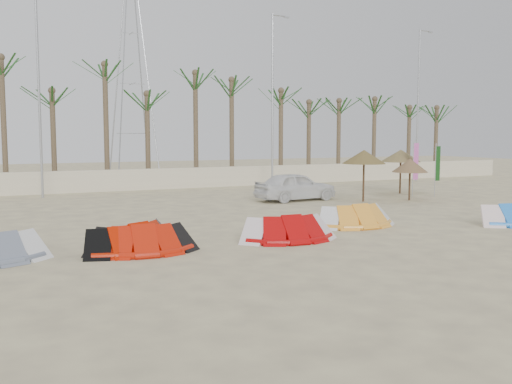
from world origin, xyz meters
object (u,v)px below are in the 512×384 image
kite_red_mid (140,237)px  parasol_right (401,156)px  kite_red_left (132,236)px  parasol_left (364,157)px  kite_red_right (285,227)px  parasol_mid (410,166)px  car (296,186)px  kite_orange (353,214)px  kite_blue (508,212)px

kite_red_mid → parasol_right: size_ratio=1.25×
kite_red_left → parasol_left: size_ratio=1.39×
kite_red_right → parasol_mid: parasol_mid is taller
parasol_left → car: 3.78m
kite_red_mid → parasol_left: size_ratio=1.21×
kite_red_left → parasol_mid: size_ratio=1.69×
parasol_left → parasol_mid: parasol_left is taller
kite_red_left → kite_orange: size_ratio=1.16×
kite_red_left → parasol_left: 15.40m
car → kite_orange: bearing=161.1°
kite_red_left → kite_red_right: (4.82, -0.56, -0.00)m
kite_blue → parasol_mid: 7.91m
parasol_right → car: parasol_right is taller
kite_red_left → kite_red_mid: same height
kite_red_left → kite_red_right: same height
kite_red_right → parasol_mid: size_ratio=1.50×
kite_red_right → parasol_left: bearing=40.9°
kite_red_mid → kite_red_right: (4.70, -0.17, 0.00)m
kite_red_mid → parasol_right: bearing=28.8°
parasol_mid → parasol_right: size_ratio=0.85×
kite_orange → parasol_right: bearing=42.1°
kite_red_right → parasol_right: size_ratio=1.28×
kite_red_mid → kite_red_right: bearing=-2.0°
kite_orange → parasol_mid: bearing=36.5°
parasol_mid → kite_red_mid: bearing=-156.8°
kite_red_left → parasol_right: bearing=27.6°
kite_red_left → parasol_right: size_ratio=1.44×
kite_red_right → parasol_left: size_ratio=1.23×
kite_red_left → car: car is taller
kite_blue → kite_red_right: bearing=176.5°
kite_red_left → kite_blue: 14.39m
kite_blue → parasol_mid: parasol_mid is taller
kite_blue → kite_orange: bearing=161.2°
kite_red_mid → kite_orange: size_ratio=1.01×
car → kite_blue: bearing=-163.7°
parasol_mid → kite_red_left: bearing=-158.1°
parasol_left → parasol_mid: 2.61m
kite_red_right → kite_blue: bearing=-3.5°
kite_blue → car: (-3.67, 10.04, 0.32)m
kite_red_mid → kite_blue: (14.22, -0.75, 0.00)m
kite_red_right → car: bearing=58.2°
parasol_left → kite_orange: bearing=-129.4°
parasol_mid → parasol_right: parasol_right is taller
kite_red_left → parasol_mid: (16.08, 6.45, 1.39)m
kite_blue → parasol_right: parasol_right is taller
parasol_right → parasol_left: bearing=-151.6°
parasol_right → parasol_mid: bearing=-122.4°
kite_blue → parasol_left: (-0.76, 8.17, 1.85)m
kite_red_mid → kite_blue: same height
kite_red_left → kite_orange: same height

